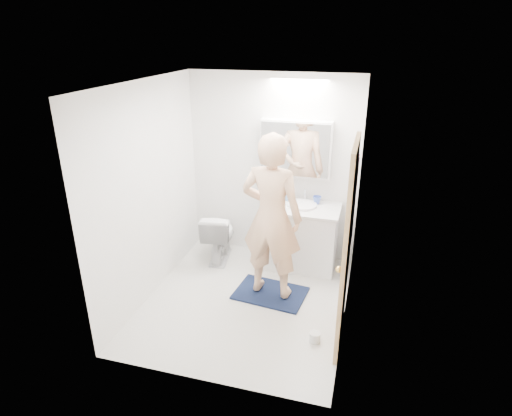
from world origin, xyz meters
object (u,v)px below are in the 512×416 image
(toilet, at_px, (219,235))
(soap_bottle_a, at_px, (281,191))
(person, at_px, (272,217))
(medicine_cabinet, at_px, (296,149))
(soap_bottle_b, at_px, (289,193))
(toilet_paper_roll, at_px, (315,337))
(vanity_cabinet, at_px, (300,238))
(toothbrush_cup, at_px, (317,200))

(toilet, distance_m, soap_bottle_a, 1.01)
(person, bearing_deg, medicine_cabinet, -87.09)
(soap_bottle_b, height_order, toilet_paper_roll, soap_bottle_b)
(soap_bottle_b, bearing_deg, medicine_cabinet, 25.26)
(soap_bottle_a, bearing_deg, person, -84.02)
(vanity_cabinet, xyz_separation_m, toilet, (-1.07, -0.12, -0.05))
(person, xyz_separation_m, soap_bottle_b, (-0.00, 0.94, -0.07))
(person, bearing_deg, toilet_paper_roll, 138.82)
(soap_bottle_a, distance_m, toothbrush_cup, 0.47)
(person, xyz_separation_m, toothbrush_cup, (0.37, 0.92, -0.11))
(medicine_cabinet, height_order, soap_bottle_b, medicine_cabinet)
(soap_bottle_a, bearing_deg, toothbrush_cup, 1.24)
(soap_bottle_b, distance_m, toothbrush_cup, 0.37)
(soap_bottle_b, bearing_deg, soap_bottle_a, -162.31)
(toilet_paper_roll, bearing_deg, medicine_cabinet, 108.56)
(medicine_cabinet, xyz_separation_m, person, (-0.06, -0.97, -0.52))
(toilet, xyz_separation_m, toilet_paper_roll, (1.48, -1.32, -0.29))
(toilet, xyz_separation_m, soap_bottle_b, (0.86, 0.30, 0.57))
(medicine_cabinet, xyz_separation_m, soap_bottle_b, (-0.06, -0.03, -0.59))
(person, distance_m, soap_bottle_b, 0.94)
(toilet, distance_m, person, 1.25)
(person, height_order, toilet_paper_roll, person)
(toilet, xyz_separation_m, toothbrush_cup, (1.23, 0.28, 0.53))
(soap_bottle_a, relative_size, toothbrush_cup, 2.28)
(vanity_cabinet, distance_m, person, 0.99)
(medicine_cabinet, distance_m, soap_bottle_a, 0.58)
(toilet_paper_roll, bearing_deg, vanity_cabinet, 106.00)
(medicine_cabinet, bearing_deg, soap_bottle_b, -154.74)
(toilet, bearing_deg, person, 135.19)
(toilet, bearing_deg, soap_bottle_a, -168.87)
(soap_bottle_a, bearing_deg, vanity_cabinet, -26.68)
(soap_bottle_a, relative_size, toilet_paper_roll, 2.22)
(toilet_paper_roll, bearing_deg, person, 132.25)
(toilet, bearing_deg, toothbrush_cup, -175.32)
(vanity_cabinet, relative_size, person, 0.48)
(soap_bottle_b, relative_size, toothbrush_cup, 1.74)
(toilet, relative_size, soap_bottle_b, 3.65)
(toilet, bearing_deg, soap_bottle_b, -169.02)
(soap_bottle_a, distance_m, toilet_paper_roll, 1.96)
(medicine_cabinet, height_order, toothbrush_cup, medicine_cabinet)
(vanity_cabinet, distance_m, toilet_paper_roll, 1.54)
(soap_bottle_b, relative_size, toilet_paper_roll, 1.69)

